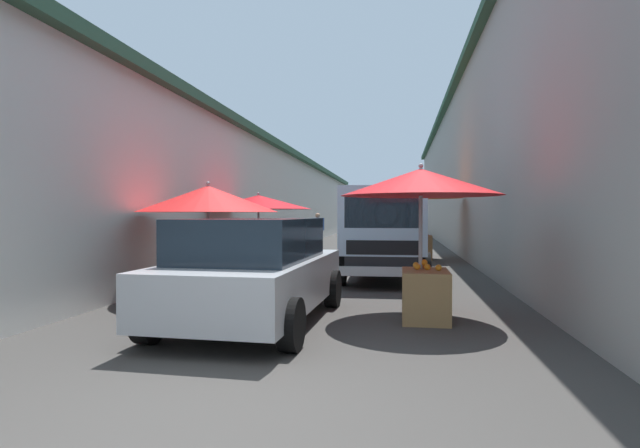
{
  "coord_description": "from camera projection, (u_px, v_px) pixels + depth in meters",
  "views": [
    {
      "loc": [
        -3.19,
        -1.32,
        1.51
      ],
      "look_at": [
        9.34,
        0.7,
        1.26
      ],
      "focal_mm": 27.74,
      "sensor_mm": 36.0,
      "label": 1
    }
  ],
  "objects": [
    {
      "name": "ground",
      "position": [
        360.0,
        259.0,
        16.72
      ],
      "size": [
        90.0,
        90.0,
        0.0
      ],
      "primitive_type": "plane",
      "color": "#3D3A38"
    },
    {
      "name": "building_left_whitewash",
      "position": [
        193.0,
        198.0,
        20.0
      ],
      "size": [
        49.8,
        7.5,
        4.34
      ],
      "color": "silver",
      "rests_on": "ground"
    },
    {
      "name": "building_right_concrete",
      "position": [
        557.0,
        166.0,
        17.77
      ],
      "size": [
        49.8,
        7.5,
        6.48
      ],
      "color": "gray",
      "rests_on": "ground"
    },
    {
      "name": "fruit_stall_mid_lane",
      "position": [
        419.0,
        199.0,
        16.38
      ],
      "size": [
        2.9,
        2.9,
        2.47
      ],
      "color": "#9E9EA3",
      "rests_on": "ground"
    },
    {
      "name": "fruit_stall_near_right",
      "position": [
        258.0,
        208.0,
        12.93
      ],
      "size": [
        2.81,
        2.81,
        2.09
      ],
      "color": "#9E9EA3",
      "rests_on": "ground"
    },
    {
      "name": "fruit_stall_far_left",
      "position": [
        422.0,
        201.0,
        7.09
      ],
      "size": [
        2.31,
        2.31,
        2.24
      ],
      "color": "#9E9EA3",
      "rests_on": "ground"
    },
    {
      "name": "fruit_stall_far_right",
      "position": [
        210.0,
        209.0,
        8.97
      ],
      "size": [
        2.55,
        2.55,
        2.11
      ],
      "color": "#9E9EA3",
      "rests_on": "ground"
    },
    {
      "name": "hatchback_car",
      "position": [
        255.0,
        270.0,
        6.85
      ],
      "size": [
        3.97,
        2.05,
        1.45
      ],
      "color": "#ADAFB5",
      "rests_on": "ground"
    },
    {
      "name": "delivery_truck",
      "position": [
        383.0,
        235.0,
        11.04
      ],
      "size": [
        4.96,
        2.07,
        2.08
      ],
      "color": "black",
      "rests_on": "ground"
    },
    {
      "name": "vendor_by_crates",
      "position": [
        318.0,
        228.0,
        21.41
      ],
      "size": [
        0.33,
        0.6,
        1.55
      ],
      "color": "navy",
      "rests_on": "ground"
    }
  ]
}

